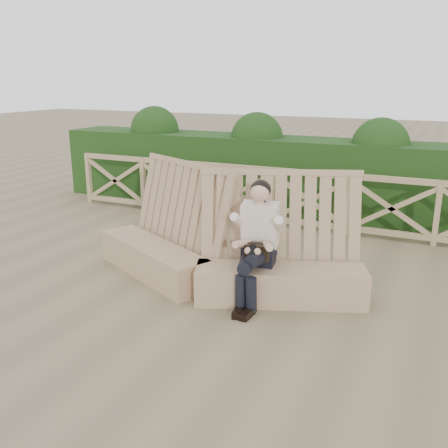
% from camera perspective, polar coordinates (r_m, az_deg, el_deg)
% --- Properties ---
extents(ground, '(60.00, 60.00, 0.00)m').
position_cam_1_polar(ground, '(6.22, 0.74, -9.24)').
color(ground, brown).
rests_on(ground, ground).
extents(bench, '(4.03, 1.61, 1.58)m').
position_cam_1_polar(bench, '(6.64, -1.00, -3.80)').
color(bench, '#917352').
rests_on(bench, ground).
extents(woman, '(0.49, 0.97, 1.52)m').
position_cam_1_polar(woman, '(6.09, 3.81, -1.77)').
color(woman, black).
rests_on(woman, ground).
extents(guardrail, '(10.10, 0.09, 1.10)m').
position_cam_1_polar(guardrail, '(9.17, 9.71, 2.70)').
color(guardrail, '#8C7251').
rests_on(guardrail, ground).
extents(hedge, '(12.00, 1.20, 1.50)m').
position_cam_1_polar(hedge, '(10.27, 11.55, 5.19)').
color(hedge, black).
rests_on(hedge, ground).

